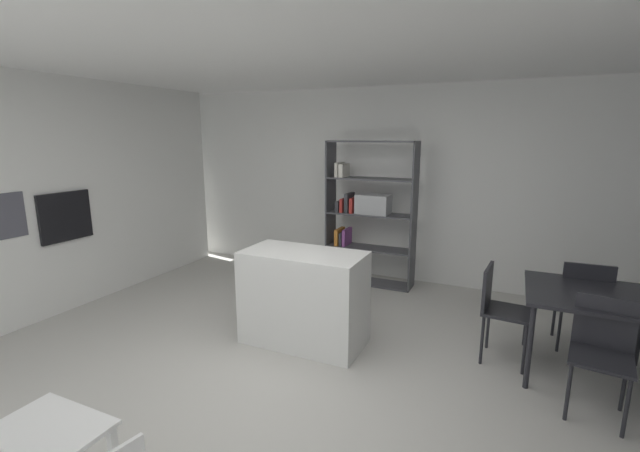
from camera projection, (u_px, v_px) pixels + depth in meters
The scene contains 12 objects.
ground_plane at pixel (280, 380), 3.60m from camera, with size 10.20×10.20×0.00m, color beige.
ceiling_slab at pixel (273, 36), 3.03m from camera, with size 7.41×6.14×0.06m.
back_partition at pixel (386, 185), 6.02m from camera, with size 7.41×0.06×2.69m, color white.
tall_cabinet_run_left at pixel (16, 199), 4.68m from camera, with size 0.63×5.54×2.69m, color white.
built_in_oven at pixel (65, 216), 4.87m from camera, with size 0.06×0.62×0.56m.
kitchen_island at pixel (304, 298), 4.18m from camera, with size 1.18×0.61×0.93m, color white.
open_bookshelf at pixel (367, 210), 5.79m from camera, with size 1.21×0.35×1.96m.
child_table at pixel (51, 443), 2.27m from camera, with size 0.60×0.42×0.51m.
dining_table at pixel (593, 302), 3.52m from camera, with size 1.02×0.92×0.75m.
dining_chair_near at pixel (602, 345), 3.11m from camera, with size 0.46×0.46×0.86m.
dining_chair_island_side at pixel (498, 304), 3.85m from camera, with size 0.44×0.44×0.87m.
dining_chair_far at pixel (583, 298), 3.98m from camera, with size 0.44×0.44×0.89m.
Camera 1 is at (1.66, -2.81, 2.02)m, focal length 23.84 mm.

